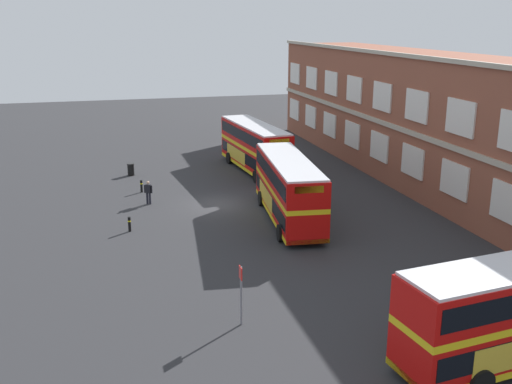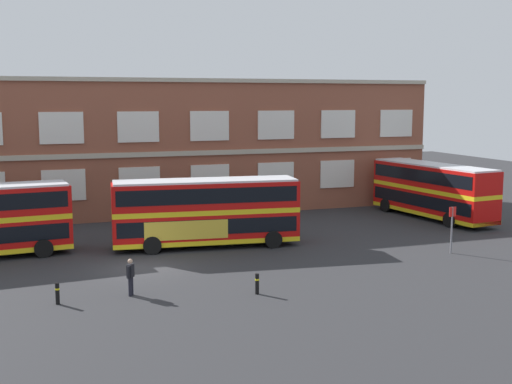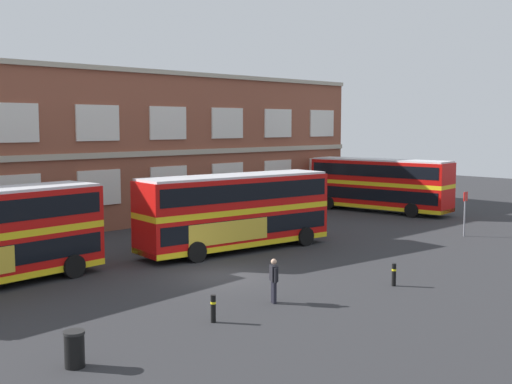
% 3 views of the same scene
% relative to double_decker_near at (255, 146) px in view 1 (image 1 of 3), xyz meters
% --- Properties ---
extents(ground_plane, '(120.00, 120.00, 0.00)m').
position_rel_double_decker_near_xyz_m(ground_plane, '(8.83, -3.08, -2.15)').
color(ground_plane, '#2B2B2D').
extents(brick_terminal_building, '(53.19, 8.19, 10.33)m').
position_rel_double_decker_near_xyz_m(brick_terminal_building, '(8.38, 12.90, 2.87)').
color(brick_terminal_building, brown).
rests_on(brick_terminal_building, ground).
extents(double_decker_near, '(11.19, 3.60, 4.07)m').
position_rel_double_decker_near_xyz_m(double_decker_near, '(0.00, 0.00, 0.00)').
color(double_decker_near, red).
rests_on(double_decker_near, ground).
extents(double_decker_middle, '(11.22, 3.81, 4.07)m').
position_rel_double_decker_near_xyz_m(double_decker_middle, '(13.25, -1.29, 0.00)').
color(double_decker_middle, red).
rests_on(double_decker_middle, ground).
extents(waiting_passenger, '(0.40, 0.61, 1.70)m').
position_rel_double_decker_near_xyz_m(waiting_passenger, '(7.41, -9.84, -1.22)').
color(waiting_passenger, black).
rests_on(waiting_passenger, ground).
extents(bus_stand_flag, '(0.44, 0.10, 2.70)m').
position_rel_double_decker_near_xyz_m(bus_stand_flag, '(26.11, -7.64, -0.51)').
color(bus_stand_flag, slate).
rests_on(bus_stand_flag, ground).
extents(station_litter_bin, '(0.60, 0.60, 1.03)m').
position_rel_double_decker_near_xyz_m(station_litter_bin, '(-1.19, -10.50, -1.63)').
color(station_litter_bin, black).
rests_on(station_litter_bin, ground).
extents(safety_bollard_west, '(0.19, 0.19, 0.95)m').
position_rel_double_decker_near_xyz_m(safety_bollard_west, '(12.86, -11.53, -1.66)').
color(safety_bollard_west, black).
rests_on(safety_bollard_west, ground).
extents(safety_bollard_east, '(0.19, 0.19, 0.95)m').
position_rel_double_decker_near_xyz_m(safety_bollard_east, '(4.21, -10.07, -1.66)').
color(safety_bollard_east, black).
rests_on(safety_bollard_east, ground).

